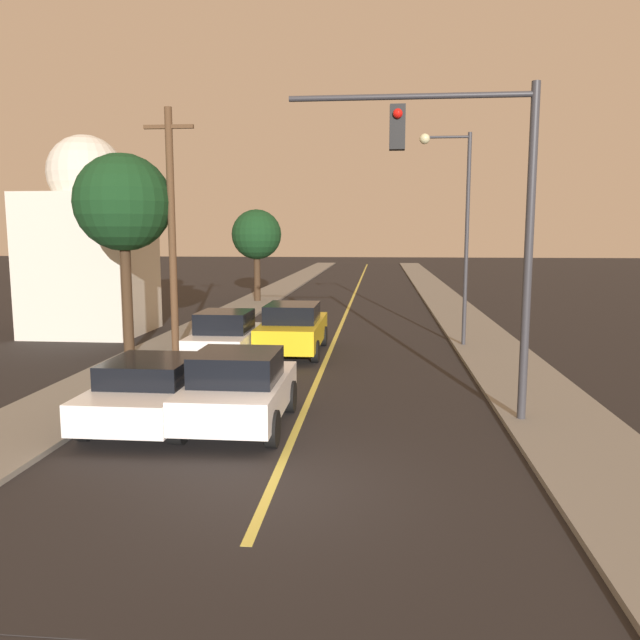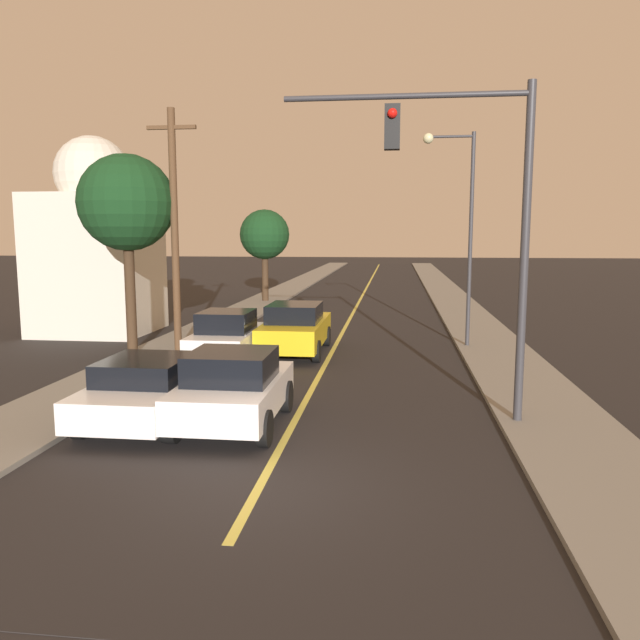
{
  "view_description": "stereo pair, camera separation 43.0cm",
  "coord_description": "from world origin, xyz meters",
  "px_view_note": "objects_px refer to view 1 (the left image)",
  "views": [
    {
      "loc": [
        1.69,
        -9.51,
        4.05
      ],
      "look_at": [
        0.0,
        8.12,
        1.6
      ],
      "focal_mm": 35.0,
      "sensor_mm": 36.0,
      "label": 1
    },
    {
      "loc": [
        2.12,
        -9.46,
        4.05
      ],
      "look_at": [
        0.0,
        8.12,
        1.6
      ],
      "focal_mm": 35.0,
      "sensor_mm": 36.0,
      "label": 2
    }
  ],
  "objects_px": {
    "car_near_lane_second": "(293,328)",
    "car_near_lane_front": "(239,389)",
    "tree_left_near": "(257,235)",
    "car_outer_lane_front": "(153,389)",
    "domed_building_left": "(90,246)",
    "streetlamp_right": "(456,211)",
    "tree_left_far": "(123,204)",
    "car_outer_lane_second": "(226,337)",
    "utility_pole_left": "(172,229)",
    "traffic_signal_mast": "(477,197)"
  },
  "relations": [
    {
      "from": "car_near_lane_second",
      "to": "car_near_lane_front",
      "type": "bearing_deg",
      "value": -90.0
    },
    {
      "from": "car_near_lane_front",
      "to": "tree_left_near",
      "type": "bearing_deg",
      "value": 100.26
    },
    {
      "from": "car_near_lane_front",
      "to": "car_outer_lane_front",
      "type": "bearing_deg",
      "value": 174.69
    },
    {
      "from": "domed_building_left",
      "to": "tree_left_near",
      "type": "bearing_deg",
      "value": 69.37
    },
    {
      "from": "streetlamp_right",
      "to": "car_outer_lane_front",
      "type": "bearing_deg",
      "value": -127.5
    },
    {
      "from": "car_outer_lane_front",
      "to": "car_near_lane_front",
      "type": "bearing_deg",
      "value": -5.31
    },
    {
      "from": "car_outer_lane_front",
      "to": "tree_left_near",
      "type": "xyz_separation_m",
      "value": [
        -2.38,
        23.58,
        3.24
      ]
    },
    {
      "from": "car_near_lane_second",
      "to": "car_outer_lane_front",
      "type": "distance_m",
      "value": 8.3
    },
    {
      "from": "tree_left_far",
      "to": "tree_left_near",
      "type": "bearing_deg",
      "value": 86.49
    },
    {
      "from": "car_near_lane_second",
      "to": "car_outer_lane_second",
      "type": "distance_m",
      "value": 2.52
    },
    {
      "from": "car_near_lane_front",
      "to": "streetlamp_right",
      "type": "height_order",
      "value": "streetlamp_right"
    },
    {
      "from": "tree_left_near",
      "to": "domed_building_left",
      "type": "bearing_deg",
      "value": -110.63
    },
    {
      "from": "car_outer_lane_second",
      "to": "utility_pole_left",
      "type": "height_order",
      "value": "utility_pole_left"
    },
    {
      "from": "car_near_lane_front",
      "to": "streetlamp_right",
      "type": "relative_size",
      "value": 0.52
    },
    {
      "from": "traffic_signal_mast",
      "to": "tree_left_far",
      "type": "height_order",
      "value": "traffic_signal_mast"
    },
    {
      "from": "car_outer_lane_second",
      "to": "tree_left_near",
      "type": "distance_m",
      "value": 17.59
    },
    {
      "from": "car_near_lane_second",
      "to": "traffic_signal_mast",
      "type": "relative_size",
      "value": 0.69
    },
    {
      "from": "utility_pole_left",
      "to": "tree_left_far",
      "type": "xyz_separation_m",
      "value": [
        -1.58,
        -0.0,
        0.8
      ]
    },
    {
      "from": "traffic_signal_mast",
      "to": "domed_building_left",
      "type": "height_order",
      "value": "domed_building_left"
    },
    {
      "from": "traffic_signal_mast",
      "to": "car_near_lane_second",
      "type": "bearing_deg",
      "value": 123.37
    },
    {
      "from": "car_near_lane_front",
      "to": "domed_building_left",
      "type": "bearing_deg",
      "value": 126.6
    },
    {
      "from": "streetlamp_right",
      "to": "tree_left_far",
      "type": "relative_size",
      "value": 1.14
    },
    {
      "from": "car_outer_lane_second",
      "to": "domed_building_left",
      "type": "xyz_separation_m",
      "value": [
        -6.87,
        5.22,
        2.74
      ]
    },
    {
      "from": "traffic_signal_mast",
      "to": "car_near_lane_front",
      "type": "bearing_deg",
      "value": -170.34
    },
    {
      "from": "car_near_lane_second",
      "to": "utility_pole_left",
      "type": "distance_m",
      "value": 5.14
    },
    {
      "from": "domed_building_left",
      "to": "car_outer_lane_front",
      "type": "bearing_deg",
      "value": -59.49
    },
    {
      "from": "car_near_lane_second",
      "to": "streetlamp_right",
      "type": "bearing_deg",
      "value": 16.52
    },
    {
      "from": "tree_left_far",
      "to": "utility_pole_left",
      "type": "bearing_deg",
      "value": 0.09
    },
    {
      "from": "car_near_lane_front",
      "to": "utility_pole_left",
      "type": "xyz_separation_m",
      "value": [
        -3.74,
        7.1,
        3.38
      ]
    },
    {
      "from": "domed_building_left",
      "to": "utility_pole_left",
      "type": "bearing_deg",
      "value": -43.16
    },
    {
      "from": "utility_pole_left",
      "to": "tree_left_near",
      "type": "height_order",
      "value": "utility_pole_left"
    },
    {
      "from": "car_outer_lane_second",
      "to": "tree_left_near",
      "type": "bearing_deg",
      "value": 97.9
    },
    {
      "from": "car_outer_lane_front",
      "to": "car_outer_lane_second",
      "type": "height_order",
      "value": "car_outer_lane_second"
    },
    {
      "from": "car_outer_lane_front",
      "to": "car_near_lane_second",
      "type": "bearing_deg",
      "value": 76.63
    },
    {
      "from": "car_near_lane_second",
      "to": "tree_left_far",
      "type": "xyz_separation_m",
      "value": [
        -5.32,
        -1.16,
        4.13
      ]
    },
    {
      "from": "car_outer_lane_second",
      "to": "car_near_lane_front",
      "type": "bearing_deg",
      "value": -73.82
    },
    {
      "from": "traffic_signal_mast",
      "to": "utility_pole_left",
      "type": "height_order",
      "value": "utility_pole_left"
    },
    {
      "from": "tree_left_far",
      "to": "domed_building_left",
      "type": "xyz_separation_m",
      "value": [
        -3.47,
        4.74,
        -1.46
      ]
    },
    {
      "from": "car_near_lane_front",
      "to": "streetlamp_right",
      "type": "distance_m",
      "value": 12.02
    },
    {
      "from": "tree_left_near",
      "to": "domed_building_left",
      "type": "relative_size",
      "value": 0.67
    },
    {
      "from": "car_outer_lane_second",
      "to": "domed_building_left",
      "type": "distance_m",
      "value": 9.05
    },
    {
      "from": "car_outer_lane_second",
      "to": "traffic_signal_mast",
      "type": "height_order",
      "value": "traffic_signal_mast"
    },
    {
      "from": "domed_building_left",
      "to": "car_near_lane_front",
      "type": "bearing_deg",
      "value": -53.4
    },
    {
      "from": "car_near_lane_front",
      "to": "car_near_lane_second",
      "type": "height_order",
      "value": "car_near_lane_second"
    },
    {
      "from": "streetlamp_right",
      "to": "domed_building_left",
      "type": "height_order",
      "value": "domed_building_left"
    },
    {
      "from": "car_near_lane_front",
      "to": "tree_left_near",
      "type": "distance_m",
      "value": 24.35
    },
    {
      "from": "car_near_lane_second",
      "to": "utility_pole_left",
      "type": "relative_size",
      "value": 0.61
    },
    {
      "from": "car_outer_lane_front",
      "to": "streetlamp_right",
      "type": "bearing_deg",
      "value": 52.5
    },
    {
      "from": "streetlamp_right",
      "to": "domed_building_left",
      "type": "bearing_deg",
      "value": 172.29
    },
    {
      "from": "car_near_lane_second",
      "to": "tree_left_far",
      "type": "height_order",
      "value": "tree_left_far"
    }
  ]
}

